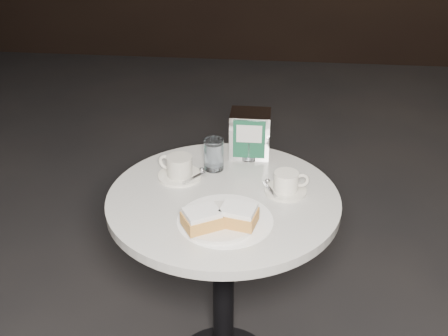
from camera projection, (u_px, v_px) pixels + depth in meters
cafe_table at (223, 249)px, 1.78m from camera, size 0.70×0.70×0.74m
sugar_spill at (225, 220)px, 1.57m from camera, size 0.33×0.33×0.00m
beignet_plate at (219, 219)px, 1.53m from camera, size 0.24×0.24×0.07m
coffee_cup_left at (179, 168)px, 1.76m from camera, size 0.18×0.18×0.07m
coffee_cup_right at (286, 184)px, 1.69m from camera, size 0.15×0.15×0.07m
water_glass_left at (214, 155)px, 1.80m from camera, size 0.07×0.07×0.10m
water_glass_right at (250, 142)px, 1.87m from camera, size 0.08×0.08×0.12m
napkin_dispenser at (250, 134)px, 1.87m from camera, size 0.13×0.11×0.15m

